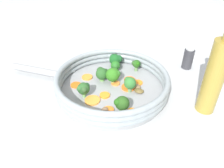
{
  "coord_description": "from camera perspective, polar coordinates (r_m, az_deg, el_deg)",
  "views": [
    {
      "loc": [
        0.27,
        -0.5,
        0.44
      ],
      "look_at": [
        0.0,
        0.0,
        0.03
      ],
      "focal_mm": 35.0,
      "sensor_mm": 36.0,
      "label": 1
    }
  ],
  "objects": [
    {
      "name": "carrot_slice_5",
      "position": [
        0.67,
        -2.04,
        -2.91
      ],
      "size": [
        0.04,
        0.04,
        0.01
      ],
      "primitive_type": "cylinder",
      "rotation": [
        0.0,
        0.0,
        4.46
      ],
      "color": "orange",
      "rests_on": "skillet"
    },
    {
      "name": "skillet_rivet_right",
      "position": [
        0.73,
        -13.13,
        -0.41
      ],
      "size": [
        0.01,
        0.01,
        0.01
      ],
      "primitive_type": "sphere",
      "color": "#959696",
      "rests_on": "skillet"
    },
    {
      "name": "carrot_slice_9",
      "position": [
        0.74,
        4.62,
        1.12
      ],
      "size": [
        0.04,
        0.04,
        0.0
      ],
      "primitive_type": "cylinder",
      "rotation": [
        0.0,
        0.0,
        4.74
      ],
      "color": "orange",
      "rests_on": "skillet"
    },
    {
      "name": "carrot_slice_0",
      "position": [
        0.66,
        -5.14,
        -4.26
      ],
      "size": [
        0.05,
        0.05,
        0.01
      ],
      "primitive_type": "cylinder",
      "rotation": [
        0.0,
        0.0,
        4.91
      ],
      "color": "#F29A38",
      "rests_on": "skillet"
    },
    {
      "name": "broccoli_floret_6",
      "position": [
        0.68,
        4.59,
        0.32
      ],
      "size": [
        0.04,
        0.04,
        0.05
      ],
      "color": "#6D955F",
      "rests_on": "skillet"
    },
    {
      "name": "salt_shaker",
      "position": [
        0.87,
        19.39,
        6.91
      ],
      "size": [
        0.04,
        0.04,
        0.1
      ],
      "color": "#333338",
      "rests_on": "ground_plane"
    },
    {
      "name": "ground_plane",
      "position": [
        0.72,
        0.0,
        -2.03
      ],
      "size": [
        4.0,
        4.0,
        0.0
      ],
      "primitive_type": "plane",
      "color": "#B3B6B8"
    },
    {
      "name": "skillet_handle",
      "position": [
        0.81,
        -18.76,
        3.32
      ],
      "size": [
        0.21,
        0.06,
        0.02
      ],
      "primitive_type": "cylinder",
      "rotation": [
        1.57,
        0.0,
        4.89
      ],
      "color": "#999B9E",
      "rests_on": "skillet"
    },
    {
      "name": "skillet_rim_wall",
      "position": [
        0.69,
        0.0,
        0.77
      ],
      "size": [
        0.36,
        0.36,
        0.05
      ],
      "color": "#8E999E",
      "rests_on": "skillet"
    },
    {
      "name": "broccoli_floret_1",
      "position": [
        0.66,
        -7.45,
        -1.19
      ],
      "size": [
        0.04,
        0.04,
        0.05
      ],
      "color": "#7AB462",
      "rests_on": "skillet"
    },
    {
      "name": "broccoli_floret_3",
      "position": [
        0.71,
        0.39,
        2.5
      ],
      "size": [
        0.05,
        0.05,
        0.06
      ],
      "color": "#7B9650",
      "rests_on": "skillet"
    },
    {
      "name": "broccoli_floret_2",
      "position": [
        0.78,
        6.34,
        5.2
      ],
      "size": [
        0.03,
        0.03,
        0.04
      ],
      "color": "#689153",
      "rests_on": "skillet"
    },
    {
      "name": "mushroom_piece_0",
      "position": [
        0.71,
        6.64,
        -0.73
      ],
      "size": [
        0.03,
        0.03,
        0.01
      ],
      "primitive_type": "ellipsoid",
      "rotation": [
        0.0,
        0.0,
        5.14
      ],
      "color": "olive",
      "rests_on": "skillet"
    },
    {
      "name": "skillet_rivet_left",
      "position": [
        0.79,
        -9.97,
        3.28
      ],
      "size": [
        0.01,
        0.01,
        0.01
      ],
      "primitive_type": "sphere",
      "color": "#8E949A",
      "rests_on": "skillet"
    },
    {
      "name": "skillet",
      "position": [
        0.71,
        0.0,
        -1.51
      ],
      "size": [
        0.34,
        0.34,
        0.02
      ],
      "primitive_type": "cylinder",
      "color": "#939699",
      "rests_on": "ground_plane"
    },
    {
      "name": "carrot_slice_7",
      "position": [
        0.72,
        1.04,
        0.17
      ],
      "size": [
        0.03,
        0.03,
        0.0
      ],
      "primitive_type": "cylinder",
      "rotation": [
        0.0,
        0.0,
        4.66
      ],
      "color": "orange",
      "rests_on": "skillet"
    },
    {
      "name": "broccoli_floret_7",
      "position": [
        0.81,
        0.91,
        6.49
      ],
      "size": [
        0.05,
        0.04,
        0.05
      ],
      "color": "#749E60",
      "rests_on": "skillet"
    },
    {
      "name": "mushroom_piece_1",
      "position": [
        0.62,
        -1.95,
        -6.84
      ],
      "size": [
        0.02,
        0.03,
        0.01
      ],
      "primitive_type": "ellipsoid",
      "rotation": [
        0.0,
        0.0,
        4.75
      ],
      "color": "#88674B",
      "rests_on": "skillet"
    },
    {
      "name": "broccoli_floret_5",
      "position": [
        0.78,
        0.89,
        4.77
      ],
      "size": [
        0.03,
        0.04,
        0.04
      ],
      "color": "#648D4D",
      "rests_on": "skillet"
    },
    {
      "name": "mushroom_piece_2",
      "position": [
        0.69,
        7.08,
        -1.78
      ],
      "size": [
        0.03,
        0.03,
        0.01
      ],
      "primitive_type": "ellipsoid",
      "rotation": [
        0.0,
        0.0,
        3.24
      ],
      "color": "brown",
      "rests_on": "skillet"
    },
    {
      "name": "carrot_slice_6",
      "position": [
        0.62,
        5.38,
        -7.56
      ],
      "size": [
        0.05,
        0.05,
        0.0
      ],
      "primitive_type": "cylinder",
      "rotation": [
        0.0,
        0.0,
        2.72
      ],
      "color": "orange",
      "rests_on": "skillet"
    },
    {
      "name": "carrot_slice_3",
      "position": [
        0.76,
        -6.51,
        1.8
      ],
      "size": [
        0.05,
        0.05,
        0.0
      ],
      "primitive_type": "cylinder",
      "rotation": [
        0.0,
        0.0,
        0.65
      ],
      "color": "orange",
      "rests_on": "skillet"
    },
    {
      "name": "broccoli_floret_4",
      "position": [
        0.6,
        2.46,
        -5.07
      ],
      "size": [
        0.04,
        0.04,
        0.05
      ],
      "color": "#5F9453",
      "rests_on": "skillet"
    },
    {
      "name": "carrot_slice_2",
      "position": [
        0.73,
        -9.41,
        -0.25
      ],
      "size": [
        0.04,
        0.04,
        0.0
      ],
      "primitive_type": "cylinder",
      "rotation": [
        0.0,
        0.0,
        6.23
      ],
      "color": "orange",
      "rests_on": "skillet"
    },
    {
      "name": "broccoli_floret_0",
      "position": [
        0.73,
        -2.62,
        2.83
      ],
      "size": [
        0.04,
        0.04,
        0.05
      ],
      "color": "#6CA54F",
      "rests_on": "skillet"
    },
    {
      "name": "carrot_slice_1",
      "position": [
        0.62,
        -0.96,
        -6.81
      ],
      "size": [
        0.03,
        0.03,
        0.0
      ],
      "primitive_type": "cylinder",
      "rotation": [
        0.0,
        0.0,
        1.59
      ],
      "color": "orange",
      "rests_on": "skillet"
    },
    {
      "name": "carrot_slice_8",
      "position": [
        0.73,
        6.79,
        0.37
      ],
      "size": [
        0.04,
        0.04,
        0.0
      ],
      "primitive_type": "cylinder",
      "rotation": [
        0.0,
        0.0,
        0.22
      ],
      "color": "orange",
      "rests_on": "skillet"
    },
    {
      "name": "carrot_slice_4",
      "position": [
        0.71,
        4.26,
        -0.85
      ],
      "size": [
        0.06,
        0.06,
        0.01
      ],
      "primitive_type": "cylinder",
      "rotation": [
        0.0,
        0.0,
        4.39
      ],
      "color": "orange",
      "rests_on": "skillet"
    },
    {
      "name": "oil_bottle",
      "position": [
        0.64,
        25.19,
        1.76
      ],
      "size": [
        0.05,
        0.05,
        0.28
      ],
      "color": "olive",
      "rests_on": "ground_plane"
    }
  ]
}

